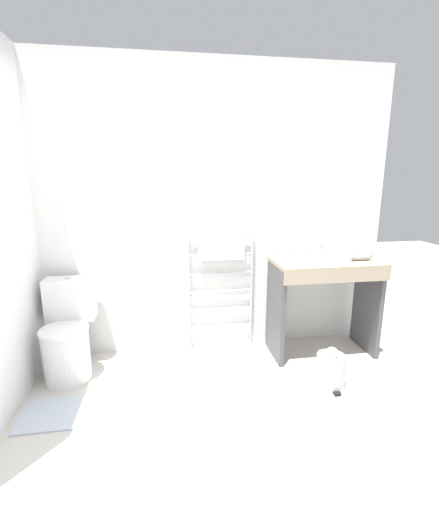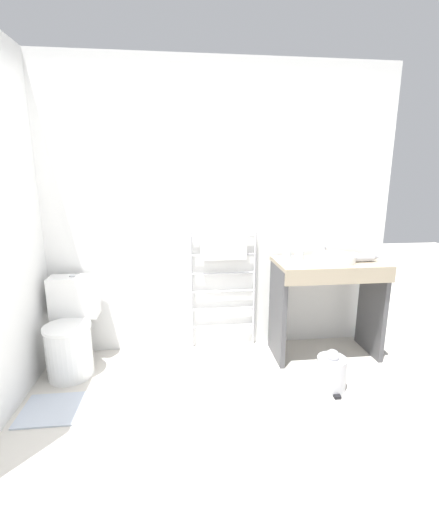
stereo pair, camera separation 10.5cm
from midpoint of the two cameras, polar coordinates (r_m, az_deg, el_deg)
ground_plane at (r=2.41m, az=2.45°, el=-28.68°), size 12.00×12.00×0.00m
wall_back at (r=3.15m, az=-2.08°, el=7.35°), size 3.25×0.12×2.58m
toilet at (r=3.14m, az=-24.86°, el=-11.99°), size 0.39×0.53×0.79m
towel_radiator at (r=3.14m, az=-0.69°, el=-1.51°), size 0.62×0.06×1.13m
vanity_counter at (r=3.22m, az=16.15°, el=-5.73°), size 0.93×0.51×0.89m
sink_basin at (r=3.13m, az=17.18°, el=-0.10°), size 0.35×0.35×0.06m
faucet at (r=3.29m, az=15.81°, el=1.35°), size 0.02×0.10×0.12m
cup_near_wall at (r=3.15m, az=9.84°, el=0.58°), size 0.08×0.08×0.09m
cup_near_edge at (r=3.12m, az=11.84°, el=0.34°), size 0.08×0.08×0.09m
hair_dryer at (r=3.24m, az=21.51°, el=-0.01°), size 0.23×0.15×0.07m
trash_bin at (r=2.93m, az=17.02°, el=-17.65°), size 0.22×0.26×0.33m
bath_mat at (r=2.85m, az=-25.75°, el=-22.51°), size 0.56×0.36×0.01m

